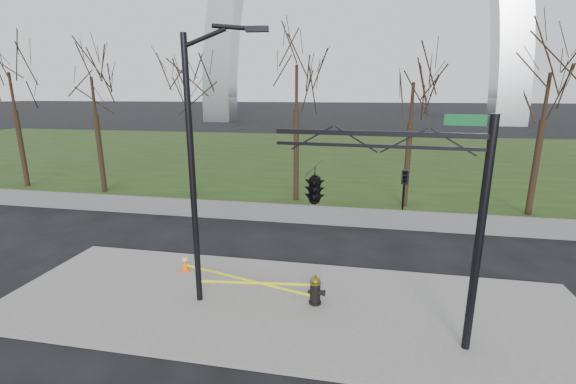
% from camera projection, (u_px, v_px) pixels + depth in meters
% --- Properties ---
extents(ground, '(500.00, 500.00, 0.00)m').
position_uv_depth(ground, '(287.00, 306.00, 12.11)').
color(ground, black).
rests_on(ground, ground).
extents(sidewalk, '(18.00, 6.00, 0.10)m').
position_uv_depth(sidewalk, '(287.00, 305.00, 12.09)').
color(sidewalk, slate).
rests_on(sidewalk, ground).
extents(grass_strip, '(120.00, 40.00, 0.06)m').
position_uv_depth(grass_strip, '(342.00, 156.00, 40.63)').
color(grass_strip, '#213312').
rests_on(grass_strip, ground).
extents(guardrail, '(60.00, 0.30, 0.90)m').
position_uv_depth(guardrail, '(317.00, 215.00, 19.60)').
color(guardrail, '#59595B').
rests_on(guardrail, ground).
extents(tree_row, '(48.82, 4.00, 8.69)m').
position_uv_depth(tree_row, '(351.00, 130.00, 22.18)').
color(tree_row, black).
rests_on(tree_row, ground).
extents(fire_hydrant, '(0.59, 0.39, 0.96)m').
position_uv_depth(fire_hydrant, '(316.00, 291.00, 11.98)').
color(fire_hydrant, black).
rests_on(fire_hydrant, sidewalk).
extents(traffic_cone, '(0.39, 0.39, 0.64)m').
position_uv_depth(traffic_cone, '(185.00, 262.00, 14.24)').
color(traffic_cone, orange).
rests_on(traffic_cone, sidewalk).
extents(street_light, '(2.39, 0.39, 8.21)m').
position_uv_depth(street_light, '(199.00, 155.00, 11.17)').
color(street_light, black).
rests_on(street_light, ground).
extents(traffic_signal_mast, '(5.09, 2.51, 6.00)m').
position_uv_depth(traffic_signal_mast, '(345.00, 187.00, 9.80)').
color(traffic_signal_mast, black).
rests_on(traffic_signal_mast, ground).
extents(caution_tape, '(4.96, 1.83, 0.48)m').
position_uv_depth(caution_tape, '(249.00, 281.00, 12.70)').
color(caution_tape, '#FAF30D').
rests_on(caution_tape, ground).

